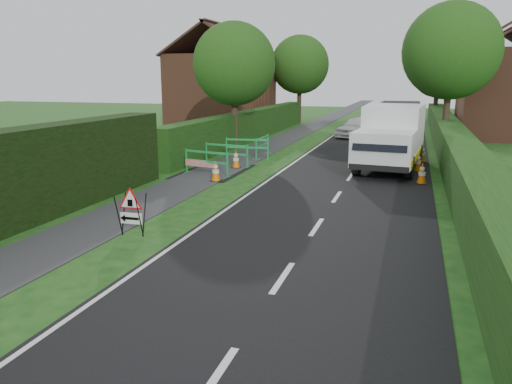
# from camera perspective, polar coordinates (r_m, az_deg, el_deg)

# --- Properties ---
(ground) EXTENTS (120.00, 120.00, 0.00)m
(ground) POSITION_cam_1_polar(r_m,az_deg,el_deg) (9.80, -13.00, -10.07)
(ground) COLOR #164513
(ground) RESTS_ON ground
(road_surface) EXTENTS (6.00, 90.00, 0.02)m
(road_surface) POSITION_cam_1_polar(r_m,az_deg,el_deg) (42.95, 14.57, 7.48)
(road_surface) COLOR black
(road_surface) RESTS_ON ground
(footpath) EXTENTS (2.00, 90.00, 0.02)m
(footpath) POSITION_cam_1_polar(r_m,az_deg,el_deg) (43.58, 7.28, 7.87)
(footpath) COLOR #2D2D30
(footpath) RESTS_ON ground
(hedge_west_far) EXTENTS (1.00, 24.00, 1.80)m
(hedge_west_far) POSITION_cam_1_polar(r_m,az_deg,el_deg) (31.50, -0.62, 6.04)
(hedge_west_far) COLOR #14380F
(hedge_west_far) RESTS_ON ground
(hedge_east) EXTENTS (1.20, 50.00, 1.50)m
(hedge_east) POSITION_cam_1_polar(r_m,az_deg,el_deg) (24.09, 21.53, 3.01)
(hedge_east) COLOR #14380F
(hedge_east) RESTS_ON ground
(house_west) EXTENTS (7.50, 7.40, 7.88)m
(house_west) POSITION_cam_1_polar(r_m,az_deg,el_deg) (40.50, -3.92, 11.66)
(house_west) COLOR brown
(house_west) RESTS_ON ground
(house_east_b) EXTENTS (7.50, 7.40, 7.88)m
(house_east_b) POSITION_cam_1_polar(r_m,az_deg,el_deg) (50.27, 26.28, 10.63)
(house_east_b) COLOR brown
(house_east_b) RESTS_ON ground
(tree_nw) EXTENTS (4.40, 4.40, 6.70)m
(tree_nw) POSITION_cam_1_polar(r_m,az_deg,el_deg) (27.37, -2.51, 14.40)
(tree_nw) COLOR #2D2116
(tree_nw) RESTS_ON ground
(tree_ne) EXTENTS (5.20, 5.20, 7.79)m
(tree_ne) POSITION_cam_1_polar(r_m,az_deg,el_deg) (29.81, 21.44, 14.76)
(tree_ne) COLOR #2D2116
(tree_ne) RESTS_ON ground
(tree_fw) EXTENTS (4.80, 4.80, 7.24)m
(tree_fw) POSITION_cam_1_polar(r_m,az_deg,el_deg) (42.76, 5.04, 14.29)
(tree_fw) COLOR #2D2116
(tree_fw) RESTS_ON ground
(tree_fe) EXTENTS (4.20, 4.20, 6.33)m
(tree_fe) POSITION_cam_1_polar(r_m,az_deg,el_deg) (45.76, 20.09, 12.73)
(tree_fe) COLOR #2D2116
(tree_fe) RESTS_ON ground
(triangle_sign) EXTENTS (0.74, 0.74, 1.03)m
(triangle_sign) POSITION_cam_1_polar(r_m,az_deg,el_deg) (12.38, -14.26, -1.79)
(triangle_sign) COLOR black
(triangle_sign) RESTS_ON ground
(works_van) EXTENTS (2.75, 5.94, 2.63)m
(works_van) POSITION_cam_1_polar(r_m,az_deg,el_deg) (21.74, 15.21, 6.18)
(works_van) COLOR silver
(works_van) RESTS_ON ground
(traffic_cone_0) EXTENTS (0.38, 0.38, 0.79)m
(traffic_cone_0) POSITION_cam_1_polar(r_m,az_deg,el_deg) (19.05, 18.44, 2.03)
(traffic_cone_0) COLOR black
(traffic_cone_0) RESTS_ON ground
(traffic_cone_1) EXTENTS (0.38, 0.38, 0.79)m
(traffic_cone_1) POSITION_cam_1_polar(r_m,az_deg,el_deg) (21.59, 18.03, 3.28)
(traffic_cone_1) COLOR black
(traffic_cone_1) RESTS_ON ground
(traffic_cone_2) EXTENTS (0.38, 0.38, 0.79)m
(traffic_cone_2) POSITION_cam_1_polar(r_m,az_deg,el_deg) (24.12, 18.46, 4.20)
(traffic_cone_2) COLOR black
(traffic_cone_2) RESTS_ON ground
(traffic_cone_3) EXTENTS (0.38, 0.38, 0.79)m
(traffic_cone_3) POSITION_cam_1_polar(r_m,az_deg,el_deg) (18.59, -4.63, 2.40)
(traffic_cone_3) COLOR black
(traffic_cone_3) RESTS_ON ground
(traffic_cone_4) EXTENTS (0.38, 0.38, 0.79)m
(traffic_cone_4) POSITION_cam_1_polar(r_m,az_deg,el_deg) (21.32, -2.31, 3.79)
(traffic_cone_4) COLOR black
(traffic_cone_4) RESTS_ON ground
(ped_barrier_0) EXTENTS (2.08, 0.82, 1.00)m
(ped_barrier_0) POSITION_cam_1_polar(r_m,az_deg,el_deg) (19.77, -5.70, 3.71)
(ped_barrier_0) COLOR green
(ped_barrier_0) RESTS_ON ground
(ped_barrier_1) EXTENTS (2.09, 0.58, 1.00)m
(ped_barrier_1) POSITION_cam_1_polar(r_m,az_deg,el_deg) (21.78, -3.39, 4.61)
(ped_barrier_1) COLOR green
(ped_barrier_1) RESTS_ON ground
(ped_barrier_2) EXTENTS (2.09, 0.60, 1.00)m
(ped_barrier_2) POSITION_cam_1_polar(r_m,az_deg,el_deg) (23.69, -1.02, 5.30)
(ped_barrier_2) COLOR green
(ped_barrier_2) RESTS_ON ground
(ped_barrier_3) EXTENTS (0.36, 2.06, 1.00)m
(ped_barrier_3) POSITION_cam_1_polar(r_m,az_deg,el_deg) (24.50, 0.74, 5.55)
(ped_barrier_3) COLOR green
(ped_barrier_3) RESTS_ON ground
(redwhite_plank) EXTENTS (1.49, 0.29, 0.25)m
(redwhite_plank) POSITION_cam_1_polar(r_m,az_deg,el_deg) (20.01, -6.25, 1.98)
(redwhite_plank) COLOR red
(redwhite_plank) RESTS_ON ground
(hatchback_car) EXTENTS (2.88, 4.27, 1.35)m
(hatchback_car) POSITION_cam_1_polar(r_m,az_deg,el_deg) (33.00, 11.57, 7.28)
(hatchback_car) COLOR silver
(hatchback_car) RESTS_ON ground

